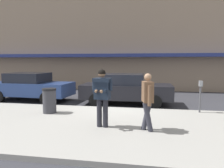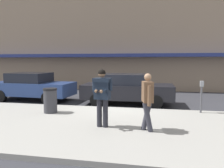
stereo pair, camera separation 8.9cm
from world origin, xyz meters
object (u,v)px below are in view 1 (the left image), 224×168
(parked_sedan_near, at_px, (31,86))
(man_texting_on_phone, at_px, (102,92))
(trash_bin, at_px, (49,100))
(parking_meter, at_px, (200,92))
(pedestrian_dark_coat, at_px, (147,98))
(parked_sedan_mid, at_px, (126,89))

(parked_sedan_near, distance_m, man_texting_on_phone, 6.81)
(man_texting_on_phone, xyz_separation_m, trash_bin, (-2.47, 1.47, -0.62))
(parked_sedan_near, distance_m, parking_meter, 8.71)
(parked_sedan_near, relative_size, pedestrian_dark_coat, 2.70)
(parking_meter, height_order, trash_bin, parking_meter)
(parking_meter, bearing_deg, man_texting_on_phone, -143.12)
(pedestrian_dark_coat, bearing_deg, trash_bin, 157.63)
(parking_meter, bearing_deg, parked_sedan_near, 166.98)
(man_texting_on_phone, bearing_deg, parked_sedan_mid, 86.96)
(parked_sedan_mid, height_order, man_texting_on_phone, man_texting_on_phone)
(parked_sedan_mid, height_order, trash_bin, parked_sedan_mid)
(parked_sedan_mid, height_order, parking_meter, parked_sedan_mid)
(parked_sedan_mid, xyz_separation_m, parking_meter, (3.19, -1.83, 0.18))
(parked_sedan_near, bearing_deg, parking_meter, -13.02)
(parked_sedan_near, distance_m, trash_bin, 4.01)
(man_texting_on_phone, bearing_deg, pedestrian_dark_coat, -4.76)
(parked_sedan_mid, relative_size, pedestrian_dark_coat, 2.66)
(parked_sedan_near, xyz_separation_m, pedestrian_dark_coat, (6.45, -4.64, 0.32))
(parked_sedan_mid, bearing_deg, trash_bin, -132.72)
(trash_bin, bearing_deg, parking_meter, 10.54)
(parked_sedan_mid, bearing_deg, pedestrian_dark_coat, -75.72)
(parked_sedan_mid, xyz_separation_m, pedestrian_dark_coat, (1.15, -4.51, 0.32))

